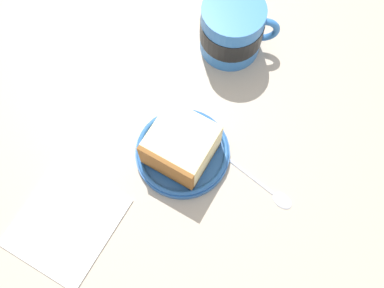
# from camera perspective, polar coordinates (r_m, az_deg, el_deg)

# --- Properties ---
(ground_plane) EXTENTS (1.45, 1.45, 0.03)m
(ground_plane) POSITION_cam_1_polar(r_m,az_deg,el_deg) (0.66, 5.62, -1.65)
(ground_plane) COLOR tan
(small_plate) EXTENTS (0.13, 0.13, 0.02)m
(small_plate) POSITION_cam_1_polar(r_m,az_deg,el_deg) (0.63, -1.21, -1.03)
(small_plate) COLOR #26599E
(small_plate) RESTS_ON ground_plane
(cake_slice) EXTENTS (0.09, 0.09, 0.06)m
(cake_slice) POSITION_cam_1_polar(r_m,az_deg,el_deg) (0.60, -1.40, -0.18)
(cake_slice) COLOR brown
(cake_slice) RESTS_ON small_plate
(tea_mug) EXTENTS (0.11, 0.10, 0.09)m
(tea_mug) POSITION_cam_1_polar(r_m,az_deg,el_deg) (0.69, 5.17, 14.45)
(tea_mug) COLOR #3372BF
(tea_mug) RESTS_ON ground_plane
(teaspoon) EXTENTS (0.13, 0.04, 0.01)m
(teaspoon) POSITION_cam_1_polar(r_m,az_deg,el_deg) (0.63, 9.73, -5.72)
(teaspoon) COLOR silver
(teaspoon) RESTS_ON ground_plane
(folded_napkin) EXTENTS (0.13, 0.15, 0.01)m
(folded_napkin) POSITION_cam_1_polar(r_m,az_deg,el_deg) (0.63, -15.74, -9.51)
(folded_napkin) COLOR white
(folded_napkin) RESTS_ON ground_plane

